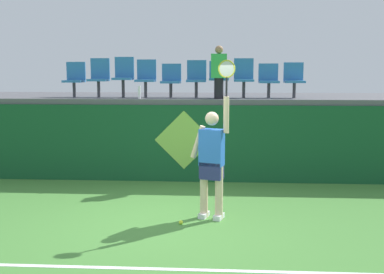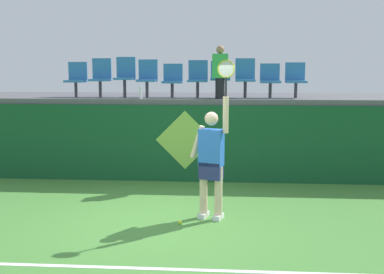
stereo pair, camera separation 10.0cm
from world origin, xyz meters
TOP-DOWN VIEW (x-y plane):
  - ground_plane at (0.00, 0.00)m, footprint 40.00×40.00m
  - court_back_wall at (0.00, 2.98)m, footprint 13.24×0.20m
  - spectator_platform at (0.00, 4.36)m, footprint 13.24×2.86m
  - court_baseline_stripe at (0.00, -1.69)m, footprint 11.92×0.08m
  - tennis_player at (0.73, 0.37)m, footprint 0.73×0.37m
  - tennis_ball at (0.25, 0.02)m, footprint 0.07×0.07m
  - water_bottle at (-0.92, 3.11)m, footprint 0.06×0.06m
  - stadium_chair_0 at (-2.50, 3.63)m, footprint 0.44×0.42m
  - stadium_chair_1 at (-1.93, 3.64)m, footprint 0.44×0.42m
  - stadium_chair_2 at (-1.37, 3.64)m, footprint 0.44×0.42m
  - stadium_chair_3 at (-0.85, 3.64)m, footprint 0.44×0.42m
  - stadium_chair_4 at (-0.28, 3.63)m, footprint 0.44×0.42m
  - stadium_chair_5 at (0.30, 3.63)m, footprint 0.44×0.42m
  - stadium_chair_6 at (0.81, 3.63)m, footprint 0.44×0.42m
  - stadium_chair_7 at (1.37, 3.64)m, footprint 0.44×0.42m
  - stadium_chair_8 at (1.93, 3.63)m, footprint 0.44×0.42m
  - stadium_chair_9 at (2.49, 3.63)m, footprint 0.44×0.42m
  - spectator_0 at (0.81, 3.17)m, footprint 0.34×0.20m
  - wall_signage_mount at (0.07, 2.88)m, footprint 1.27×0.01m

SIDE VIEW (x-z plane):
  - ground_plane at x=0.00m, z-range 0.00..0.00m
  - wall_signage_mount at x=0.07m, z-range -0.78..0.78m
  - court_baseline_stripe at x=0.00m, z-range 0.00..0.01m
  - tennis_ball at x=0.25m, z-range 0.00..0.07m
  - court_back_wall at x=0.00m, z-range 0.00..1.67m
  - tennis_player at x=0.73m, z-range -0.30..2.28m
  - spectator_platform at x=0.00m, z-range 1.67..1.79m
  - water_bottle at x=-0.92m, z-range 1.79..2.07m
  - stadium_chair_4 at x=-0.28m, z-range 1.83..2.59m
  - stadium_chair_8 at x=1.93m, z-range 1.83..2.60m
  - stadium_chair_9 at x=2.49m, z-range 1.83..2.62m
  - stadium_chair_0 at x=-2.50m, z-range 1.83..2.63m
  - stadium_chair_5 at x=0.30m, z-range 1.83..2.67m
  - stadium_chair_3 at x=-0.85m, z-range 1.83..2.69m
  - stadium_chair_6 at x=0.81m, z-range 1.85..2.67m
  - stadium_chair_7 at x=1.37m, z-range 1.83..2.71m
  - stadium_chair_1 at x=-1.93m, z-range 1.83..2.72m
  - stadium_chair_2 at x=-1.37m, z-range 1.84..2.76m
  - spectator_0 at x=0.81m, z-range 1.81..2.95m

